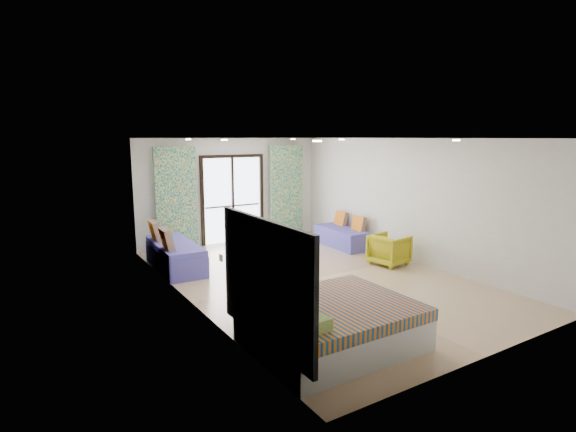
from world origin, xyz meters
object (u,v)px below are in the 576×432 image
bed (330,324)px  coffee_table (241,237)px  daybed_left (174,255)px  armchair (389,248)px  daybed_right (342,236)px

bed → coffee_table: (1.13, 4.98, 0.09)m
daybed_left → armchair: (4.05, -2.12, 0.06)m
bed → daybed_left: (-0.64, 4.53, 0.00)m
daybed_left → bed: bearing=-79.7°
daybed_left → armchair: bearing=-25.4°
coffee_table → armchair: coffee_table is taller
armchair → daybed_left: bearing=53.6°
daybed_right → armchair: (-0.19, -1.84, 0.11)m
bed → armchair: 4.17m
daybed_left → daybed_right: bearing=-1.5°
daybed_right → coffee_table: 2.58m
daybed_left → coffee_table: daybed_left is taller
bed → coffee_table: size_ratio=2.57×
daybed_left → daybed_right: daybed_left is taller
daybed_right → coffee_table: bearing=167.4°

